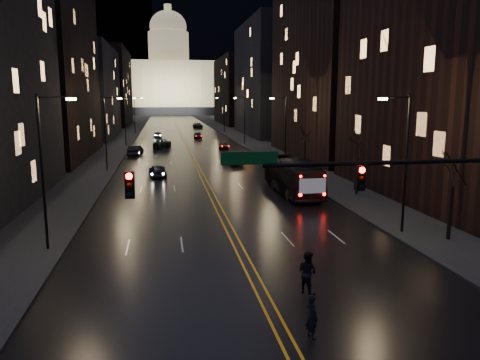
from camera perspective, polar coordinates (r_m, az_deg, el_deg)
name	(u,v)px	position (r m, az deg, el deg)	size (l,w,h in m)	color
ground	(273,315)	(19.93, 4.04, -16.13)	(900.00, 900.00, 0.00)	black
road	(177,126)	(147.72, -7.71, 6.50)	(20.00, 320.00, 0.02)	black
sidewalk_left	(131,127)	(147.98, -13.17, 6.36)	(8.00, 320.00, 0.16)	black
sidewalk_right	(221,126)	(148.77, -2.28, 6.63)	(8.00, 320.00, 0.16)	black
center_line	(177,126)	(147.72, -7.71, 6.50)	(0.62, 320.00, 0.01)	orange
building_left_mid	(41,60)	(73.53, -23.13, 13.29)	(12.00, 30.00, 28.00)	black
building_left_far	(85,92)	(110.68, -18.33, 10.13)	(12.00, 34.00, 20.00)	black
building_left_dist	(109,88)	(158.32, -15.68, 10.79)	(12.00, 40.00, 24.00)	black
building_right_near	(461,59)	(45.22, 25.32, 13.15)	(12.00, 26.00, 24.00)	black
building_right_tall	(336,26)	(72.69, 11.66, 17.88)	(12.00, 30.00, 38.00)	black
building_right_mid	(271,80)	(112.35, 3.75, 12.13)	(12.00, 34.00, 26.00)	black
building_right_dist	(238,91)	(159.42, -0.22, 10.79)	(12.00, 40.00, 22.00)	black
mountain_ridge	(215,28)	(403.78, -3.09, 17.98)	(520.00, 60.00, 130.00)	black
capitol	(170,82)	(267.56, -8.59, 11.67)	(90.00, 50.00, 58.50)	black
traffic_signal	(415,188)	(20.46, 20.55, -0.97)	(17.29, 0.45, 7.00)	black
streetlamp_right_near	(404,157)	(31.47, 19.32, 2.70)	(2.13, 0.25, 9.00)	black
streetlamp_left_near	(45,164)	(28.42, -22.65, 1.77)	(2.13, 0.25, 9.00)	black
streetlamp_right_mid	(284,127)	(59.45, 5.39, 6.39)	(2.13, 0.25, 9.00)	black
streetlamp_left_mid	(107,129)	(57.89, -15.92, 5.96)	(2.13, 0.25, 9.00)	black
streetlamp_right_far	(244,118)	(88.76, 0.45, 7.61)	(2.13, 0.25, 9.00)	black
streetlamp_left_far	(126,118)	(87.72, -13.73, 7.30)	(2.13, 0.25, 9.00)	black
streetlamp_right_dist	(223,113)	(118.41, -2.04, 8.20)	(2.13, 0.25, 9.00)	black
streetlamp_left_dist	(135,113)	(117.64, -12.65, 7.95)	(2.13, 0.25, 9.00)	black
tree_right_near	(453,169)	(30.98, 24.58, 1.21)	(2.40, 2.40, 6.65)	black
tree_right_mid	(359,146)	(43.20, 14.26, 4.05)	(2.40, 2.40, 6.65)	black
tree_right_far	(305,133)	(58.17, 7.97, 5.71)	(2.40, 2.40, 6.65)	black
bus	(292,176)	(43.60, 6.39, 0.47)	(2.70, 11.53, 3.21)	black
oncoming_car_a	(158,171)	(53.02, -10.00, 1.14)	(1.77, 4.39, 1.50)	black
oncoming_car_b	(135,151)	(73.38, -12.63, 3.52)	(1.71, 4.91, 1.62)	black
oncoming_car_c	(162,143)	(84.15, -9.46, 4.43)	(2.70, 5.86, 1.63)	black
oncoming_car_d	(158,135)	(106.25, -9.98, 5.45)	(1.78, 4.37, 1.27)	black
receding_car_a	(234,159)	(62.23, -0.68, 2.63)	(1.69, 4.83, 1.59)	black
receding_car_b	(224,145)	(81.03, -1.99, 4.27)	(1.65, 4.11, 1.40)	black
receding_car_c	(198,136)	(102.30, -5.16, 5.39)	(1.81, 4.45, 1.29)	black
receding_car_d	(198,125)	(139.17, -5.17, 6.65)	(2.55, 5.53, 1.54)	black
pedestrian_a	(312,316)	(18.08, 8.74, -16.11)	(0.62, 0.41, 1.70)	black
pedestrian_b	(307,272)	(21.78, 8.21, -11.06)	(0.96, 0.53, 1.97)	black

